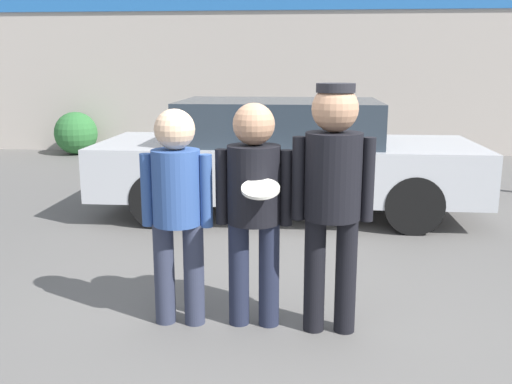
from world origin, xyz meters
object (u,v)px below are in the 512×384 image
Objects in this scene: person_left at (177,201)px; shrub at (76,133)px; person_middle_with_frisbee at (254,197)px; parked_car_near at (285,156)px; person_right at (333,185)px.

person_left reaches higher than shrub.
shrub is (-3.96, 7.83, -0.48)m from person_left.
person_middle_with_frisbee reaches higher than parked_car_near.
person_right reaches higher than person_left.
parked_car_near is at bearing 97.74° from person_right.
person_left is at bearing -177.74° from person_middle_with_frisbee.
person_right is at bearing -82.26° from parked_car_near.
person_left is 8.79m from shrub.
person_right is (0.55, -0.05, 0.11)m from person_middle_with_frisbee.
person_left reaches higher than parked_car_near.
person_left is 0.55m from person_middle_with_frisbee.
person_right is at bearing -1.70° from person_left.
person_left is 1.76× the size of shrub.
person_middle_with_frisbee is 3.28m from parked_car_near.
parked_car_near is at bearing 78.93° from person_left.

